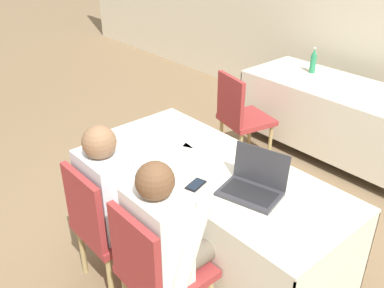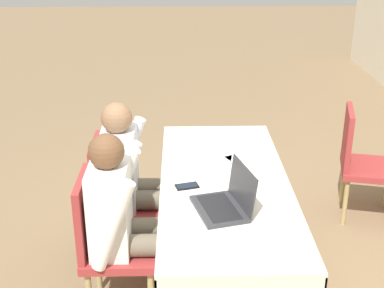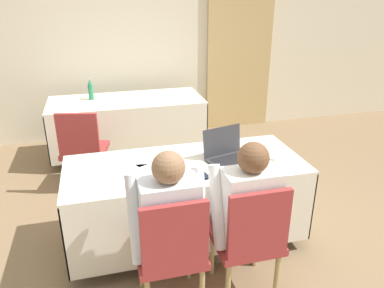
# 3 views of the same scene
# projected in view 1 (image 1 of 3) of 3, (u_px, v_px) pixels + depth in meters

# --- Properties ---
(ground_plane) EXTENTS (24.00, 24.00, 0.00)m
(ground_plane) POSITION_uv_depth(u_px,v_px,m) (213.00, 252.00, 3.15)
(ground_plane) COLOR #846B4C
(conference_table_near) EXTENTS (1.88, 0.79, 0.73)m
(conference_table_near) POSITION_uv_depth(u_px,v_px,m) (215.00, 189.00, 2.89)
(conference_table_near) COLOR silver
(conference_table_near) RESTS_ON ground_plane
(conference_table_far) EXTENTS (1.88, 0.79, 0.73)m
(conference_table_far) POSITION_uv_depth(u_px,v_px,m) (338.00, 102.00, 4.20)
(conference_table_far) COLOR silver
(conference_table_far) RESTS_ON ground_plane
(laptop) EXTENTS (0.41, 0.35, 0.25)m
(laptop) POSITION_uv_depth(u_px,v_px,m) (253.00, 185.00, 2.54)
(laptop) COLOR #333338
(laptop) RESTS_ON conference_table_near
(cell_phone) EXTENTS (0.11, 0.15, 0.01)m
(cell_phone) POSITION_uv_depth(u_px,v_px,m) (196.00, 185.00, 2.62)
(cell_phone) COLOR black
(cell_phone) RESTS_ON conference_table_near
(paper_beside_laptop) EXTENTS (0.25, 0.32, 0.00)m
(paper_beside_laptop) POSITION_uv_depth(u_px,v_px,m) (168.00, 148.00, 3.04)
(paper_beside_laptop) COLOR white
(paper_beside_laptop) RESTS_ON conference_table_near
(paper_centre_table) EXTENTS (0.32, 0.36, 0.00)m
(paper_centre_table) POSITION_uv_depth(u_px,v_px,m) (203.00, 140.00, 3.14)
(paper_centre_table) COLOR white
(paper_centre_table) RESTS_ON conference_table_near
(water_bottle) EXTENTS (0.06, 0.06, 0.27)m
(water_bottle) POSITION_uv_depth(u_px,v_px,m) (313.00, 61.00, 4.40)
(water_bottle) COLOR #288456
(water_bottle) RESTS_ON conference_table_far
(chair_near_left) EXTENTS (0.44, 0.44, 0.89)m
(chair_near_left) POSITION_uv_depth(u_px,v_px,m) (105.00, 222.00, 2.69)
(chair_near_left) COLOR tan
(chair_near_left) RESTS_ON ground_plane
(chair_near_right) EXTENTS (0.44, 0.44, 0.89)m
(chair_near_right) POSITION_uv_depth(u_px,v_px,m) (155.00, 269.00, 2.34)
(chair_near_right) COLOR tan
(chair_near_right) RESTS_ON ground_plane
(chair_far_spare) EXTENTS (0.53, 0.53, 0.89)m
(chair_far_spare) POSITION_uv_depth(u_px,v_px,m) (240.00, 114.00, 4.12)
(chair_far_spare) COLOR tan
(chair_far_spare) RESTS_ON ground_plane
(person_checkered_shirt) EXTENTS (0.50, 0.52, 1.15)m
(person_checkered_shirt) POSITION_uv_depth(u_px,v_px,m) (116.00, 195.00, 2.67)
(person_checkered_shirt) COLOR #665B4C
(person_checkered_shirt) RESTS_ON ground_plane
(person_white_shirt) EXTENTS (0.50, 0.52, 1.15)m
(person_white_shirt) POSITION_uv_depth(u_px,v_px,m) (169.00, 238.00, 2.32)
(person_white_shirt) COLOR #665B4C
(person_white_shirt) RESTS_ON ground_plane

